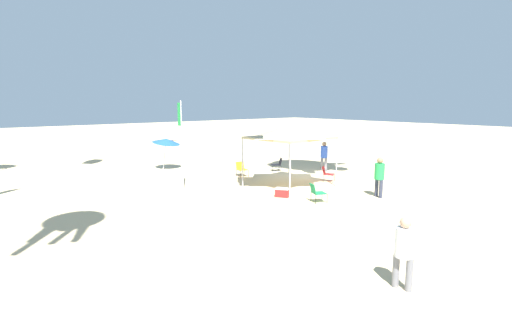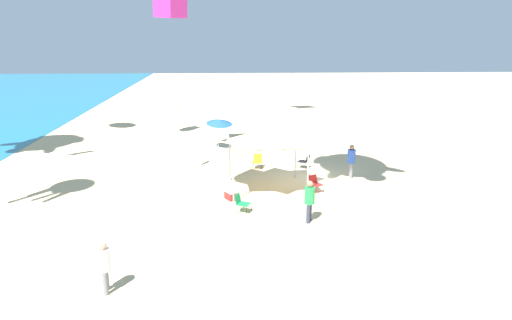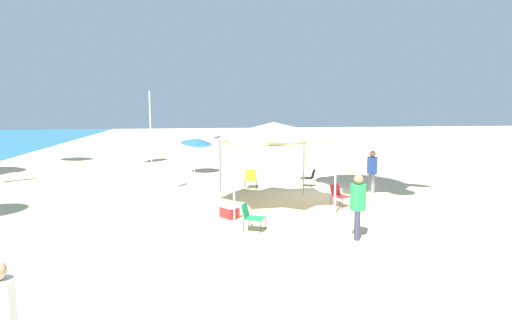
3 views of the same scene
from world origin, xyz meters
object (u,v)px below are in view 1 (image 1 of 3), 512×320
at_px(folding_chair_right_of_tent, 327,173).
at_px(banner_flag, 181,137).
at_px(beach_umbrella, 166,141).
at_px(cooler_box, 282,192).
at_px(folding_chair_facing_ocean, 278,164).
at_px(folding_chair_left_of_tent, 241,168).
at_px(person_kite_handler, 404,247).
at_px(folding_chair_near_cooler, 317,191).
at_px(person_by_tent, 379,174).
at_px(canopy_tent, 290,132).
at_px(person_far_stroller, 324,154).

height_order(folding_chair_right_of_tent, banner_flag, banner_flag).
xyz_separation_m(beach_umbrella, cooler_box, (-9.80, -0.84, -1.63)).
xyz_separation_m(folding_chair_right_of_tent, cooler_box, (-0.92, 4.18, -0.27)).
relative_size(folding_chair_facing_ocean, folding_chair_left_of_tent, 1.00).
height_order(folding_chair_left_of_tent, cooler_box, folding_chair_left_of_tent).
xyz_separation_m(folding_chair_facing_ocean, banner_flag, (-0.80, 7.07, 2.12)).
bearing_deg(beach_umbrella, person_kite_handler, 170.62).
bearing_deg(folding_chair_facing_ocean, folding_chair_left_of_tent, -62.28).
distance_m(folding_chair_facing_ocean, banner_flag, 7.43).
bearing_deg(folding_chair_near_cooler, person_by_tent, -87.82).
relative_size(folding_chair_left_of_tent, person_kite_handler, 0.48).
height_order(canopy_tent, folding_chair_near_cooler, canopy_tent).
xyz_separation_m(beach_umbrella, person_by_tent, (-12.61, -4.15, -0.76)).
bearing_deg(folding_chair_right_of_tent, canopy_tent, 138.71).
bearing_deg(person_far_stroller, cooler_box, 119.89).
distance_m(folding_chair_facing_ocean, cooler_box, 6.49).
height_order(canopy_tent, cooler_box, canopy_tent).
bearing_deg(folding_chair_near_cooler, folding_chair_facing_ocean, -5.05).
height_order(folding_chair_left_of_tent, person_far_stroller, person_far_stroller).
bearing_deg(banner_flag, folding_chair_facing_ocean, -83.57).
xyz_separation_m(canopy_tent, folding_chair_facing_ocean, (3.54, -2.46, -2.30)).
distance_m(folding_chair_right_of_tent, cooler_box, 4.28).
height_order(beach_umbrella, folding_chair_right_of_tent, beach_umbrella).
xyz_separation_m(canopy_tent, beach_umbrella, (8.43, 2.62, -0.95)).
bearing_deg(folding_chair_facing_ocean, person_kite_handler, -1.30).
distance_m(canopy_tent, folding_chair_left_of_tent, 4.35).
bearing_deg(banner_flag, canopy_tent, -120.71).
relative_size(banner_flag, person_kite_handler, 2.53).
relative_size(person_by_tent, person_far_stroller, 0.99).
bearing_deg(person_far_stroller, folding_chair_near_cooler, 132.49).
height_order(folding_chair_facing_ocean, person_by_tent, person_by_tent).
bearing_deg(folding_chair_facing_ocean, cooler_box, -10.30).
relative_size(folding_chair_facing_ocean, person_by_tent, 0.45).
distance_m(folding_chair_near_cooler, person_far_stroller, 7.67).
distance_m(canopy_tent, folding_chair_near_cooler, 4.00).
xyz_separation_m(folding_chair_near_cooler, person_far_stroller, (4.73, -6.01, 0.60)).
bearing_deg(folding_chair_near_cooler, folding_chair_left_of_tent, 16.25).
relative_size(folding_chair_right_of_tent, banner_flag, 0.19).
bearing_deg(canopy_tent, banner_flag, 59.29).
bearing_deg(folding_chair_right_of_tent, folding_chair_near_cooler, -176.15).
bearing_deg(beach_umbrella, folding_chair_left_of_tent, -153.85).
distance_m(canopy_tent, person_by_tent, 4.77).
relative_size(folding_chair_facing_ocean, banner_flag, 0.19).
distance_m(folding_chair_left_of_tent, person_far_stroller, 5.39).
bearing_deg(banner_flag, cooler_box, -145.46).
distance_m(person_by_tent, person_far_stroller, 6.72).
xyz_separation_m(folding_chair_right_of_tent, person_by_tent, (-3.73, 0.86, 0.59)).
relative_size(canopy_tent, person_by_tent, 2.08).
xyz_separation_m(folding_chair_facing_ocean, cooler_box, (-4.90, 4.25, -0.27)).
bearing_deg(beach_umbrella, person_far_stroller, -132.39).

